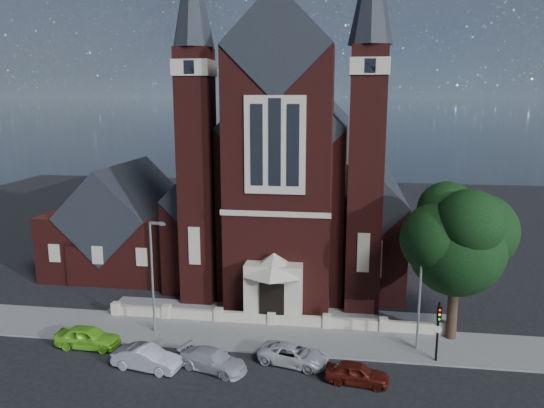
{
  "coord_description": "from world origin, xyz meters",
  "views": [
    {
      "loc": [
        5.23,
        -29.33,
        16.35
      ],
      "look_at": [
        -0.79,
        12.0,
        7.92
      ],
      "focal_mm": 35.0,
      "sensor_mm": 36.0,
      "label": 1
    }
  ],
  "objects": [
    {
      "name": "car_dark_red",
      "position": [
        6.05,
        -0.73,
        0.63
      ],
      "size": [
        3.86,
        1.94,
        1.26
      ],
      "primitive_type": "imported",
      "rotation": [
        0.0,
        0.0,
        1.45
      ],
      "color": "#4F150D",
      "rests_on": "ground"
    },
    {
      "name": "street_tree",
      "position": [
        12.6,
        5.71,
        6.96
      ],
      "size": [
        6.4,
        6.6,
        10.7
      ],
      "color": "black",
      "rests_on": "ground"
    },
    {
      "name": "parish_hall",
      "position": [
        -16.0,
        18.0,
        4.01
      ],
      "size": [
        12.0,
        12.2,
        10.24
      ],
      "color": "#441512",
      "rests_on": "ground"
    },
    {
      "name": "car_silver_b",
      "position": [
        -2.61,
        -0.44,
        0.64
      ],
      "size": [
        4.72,
        3.14,
        1.27
      ],
      "primitive_type": "imported",
      "rotation": [
        0.0,
        0.0,
        1.23
      ],
      "color": "#B4B5BC",
      "rests_on": "ground"
    },
    {
      "name": "car_silver_a",
      "position": [
        -6.66,
        -0.89,
        0.7
      ],
      "size": [
        4.45,
        2.19,
        1.4
      ],
      "primitive_type": "imported",
      "rotation": [
        0.0,
        0.0,
        1.4
      ],
      "color": "#A5A7AC",
      "rests_on": "ground"
    },
    {
      "name": "church",
      "position": [
        -0.0,
        22.94,
        8.19
      ],
      "size": [
        20.01,
        34.9,
        29.2
      ],
      "color": "#441512",
      "rests_on": "ground"
    },
    {
      "name": "pavement_strip",
      "position": [
        0.0,
        4.5,
        0.0
      ],
      "size": [
        60.0,
        5.0,
        0.12
      ],
      "primitive_type": "cube",
      "color": "slate",
      "rests_on": "ground"
    },
    {
      "name": "ground",
      "position": [
        0.0,
        15.0,
        0.0
      ],
      "size": [
        120.0,
        120.0,
        0.0
      ],
      "primitive_type": "plane",
      "color": "black",
      "rests_on": "ground"
    },
    {
      "name": "street_lamp_left",
      "position": [
        -7.91,
        4.0,
        4.6
      ],
      "size": [
        1.16,
        0.22,
        8.09
      ],
      "color": "gray",
      "rests_on": "ground"
    },
    {
      "name": "street_lamp_right",
      "position": [
        10.09,
        4.0,
        4.6
      ],
      "size": [
        1.16,
        0.22,
        8.09
      ],
      "color": "gray",
      "rests_on": "ground"
    },
    {
      "name": "forecourt_wall",
      "position": [
        0.0,
        6.5,
        0.0
      ],
      "size": [
        24.0,
        0.4,
        0.9
      ],
      "primitive_type": "cube",
      "color": "#BDB496",
      "rests_on": "ground"
    },
    {
      "name": "forecourt_paving",
      "position": [
        0.0,
        8.5,
        0.0
      ],
      "size": [
        26.0,
        3.0,
        0.14
      ],
      "primitive_type": "cube",
      "color": "slate",
      "rests_on": "ground"
    },
    {
      "name": "car_lime_van",
      "position": [
        -11.6,
        1.27,
        0.73
      ],
      "size": [
        4.31,
        1.81,
        1.46
      ],
      "primitive_type": "imported",
      "rotation": [
        0.0,
        0.0,
        1.55
      ],
      "color": "#7BD62A",
      "rests_on": "ground"
    },
    {
      "name": "car_white_suv",
      "position": [
        2.16,
        1.01,
        0.61
      ],
      "size": [
        4.77,
        3.04,
        1.23
      ],
      "primitive_type": "imported",
      "rotation": [
        0.0,
        0.0,
        1.33
      ],
      "color": "silver",
      "rests_on": "ground"
    },
    {
      "name": "traffic_signal",
      "position": [
        11.0,
        2.43,
        2.58
      ],
      "size": [
        0.28,
        0.42,
        4.0
      ],
      "color": "black",
      "rests_on": "ground"
    }
  ]
}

